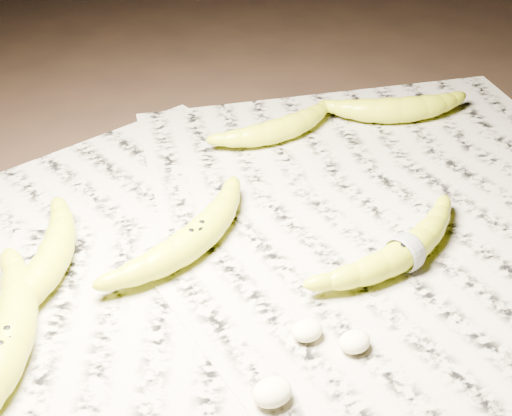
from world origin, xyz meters
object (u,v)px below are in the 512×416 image
banana_taped (405,250)px  banana_upper_a (282,127)px  banana_center (195,236)px  banana_left_a (5,348)px  banana_left_b (49,260)px  banana_upper_b (399,108)px

banana_taped → banana_upper_a: same height
banana_center → banana_left_a: bearing=171.4°
banana_left_a → banana_center: (0.21, 0.07, -0.00)m
banana_center → banana_taped: banana_center is taller
banana_center → banana_taped: bearing=-61.3°
banana_center → banana_left_b: bearing=140.2°
banana_taped → banana_upper_b: banana_upper_b is taller
banana_center → banana_upper_b: (0.37, 0.14, -0.00)m
banana_left_a → banana_upper_b: size_ratio=1.33×
banana_left_a → banana_upper_b: banana_left_a is taller
banana_left_b → banana_center: bearing=-67.0°
banana_left_a → banana_center: banana_left_a is taller
banana_left_a → banana_left_b: 0.12m
banana_left_a → banana_taped: size_ratio=1.19×
banana_upper_a → banana_upper_b: banana_upper_b is taller
banana_left_a → banana_left_b: (0.07, 0.10, -0.00)m
banana_left_b → banana_left_a: bearing=-176.9°
banana_upper_a → banana_center: bearing=-144.9°
banana_left_b → banana_upper_a: banana_left_b is taller
banana_left_b → banana_upper_b: size_ratio=1.05×
banana_left_a → banana_upper_a: 0.48m
banana_taped → banana_upper_b: (0.19, 0.26, 0.00)m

